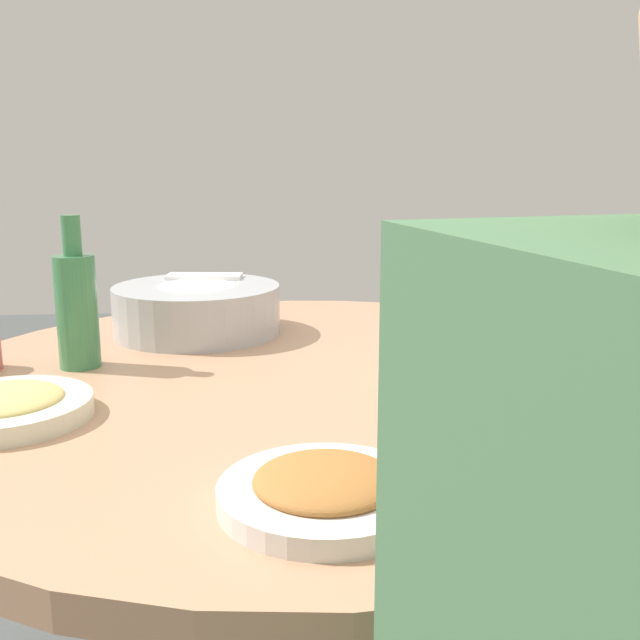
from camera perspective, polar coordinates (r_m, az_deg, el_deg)
name	(u,v)px	position (r m, az deg, el deg)	size (l,w,h in m)	color
round_dining_table	(306,435)	(1.17, -1.07, -8.96)	(1.22, 1.22, 0.73)	#99999E
rice_bowl	(197,308)	(1.42, -9.55, 0.91)	(0.32, 0.32, 0.10)	#B2B5BA
soup_bowl	(505,360)	(1.14, 14.19, -3.05)	(0.24, 0.26, 0.07)	white
dish_noodles	(4,406)	(1.03, -23.38, -6.18)	(0.22, 0.22, 0.04)	silver
dish_shrimp	(448,319)	(1.49, 9.92, 0.09)	(0.21, 0.21, 0.04)	white
dish_tofu_braise	(326,489)	(0.73, 0.43, -13.06)	(0.21, 0.21, 0.04)	silver
green_bottle	(77,307)	(1.23, -18.43, 0.97)	(0.07, 0.07, 0.24)	#3D7F4E
tea_cup_far	(566,324)	(1.45, 18.66, -0.33)	(0.08, 0.08, 0.05)	white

